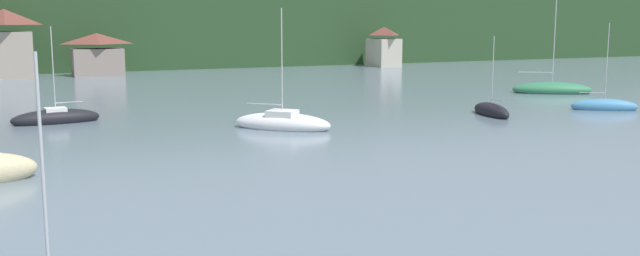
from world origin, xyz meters
name	(u,v)px	position (x,y,z in m)	size (l,w,h in m)	color
wooded_hillside	(75,31)	(1.31, 153.16, 5.27)	(352.00, 63.57, 28.69)	#264223
shore_building_west	(6,45)	(-10.80, 111.43, 4.17)	(6.32, 5.87, 8.57)	gray
shore_building_westcentral	(98,55)	(0.00, 110.64, 2.69)	(6.62, 4.22, 5.52)	gray
shore_building_central	(384,47)	(43.21, 111.17, 2.99)	(3.88, 5.33, 6.16)	#BCB29E
sailboat_far_0	(552,90)	(38.11, 68.75, 0.37)	(7.79, 6.22, 11.89)	#2D754C
sailboat_far_1	(491,111)	(22.32, 58.23, 0.30)	(2.55, 5.31, 6.37)	black
sailboat_far_2	(56,118)	(-8.19, 67.83, 0.34)	(6.19, 2.48, 7.14)	black
sailboat_far_5	(282,123)	(5.37, 58.69, 0.39)	(6.43, 6.27, 8.39)	white
sailboat_far_7	(604,106)	(32.65, 56.98, 0.29)	(5.06, 4.03, 7.30)	teal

